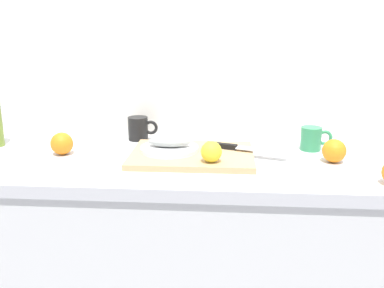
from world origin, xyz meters
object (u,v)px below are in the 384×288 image
Objects in this scene: cutting_board at (192,155)px; white_plate at (169,149)px; chef_knife at (236,147)px; orange_0 at (62,144)px; coffee_mug_1 at (139,128)px; fish_fillet at (169,142)px; coffee_mug_0 at (312,139)px; lemon_0 at (211,152)px.

white_plate reaches higher than cutting_board.
chef_knife is (0.15, 0.04, 0.02)m from cutting_board.
orange_0 is at bearing -179.32° from white_plate.
chef_knife is 2.40× the size of coffee_mug_1.
fish_fillet is 1.32× the size of coffee_mug_0.
coffee_mug_1 is (-0.23, 0.23, 0.04)m from cutting_board.
orange_0 is at bearing -158.44° from chef_knife.
coffee_mug_1 is at bearing 43.13° from orange_0.
cutting_board is at bearing 124.68° from lemon_0.
chef_knife is 2.50× the size of coffee_mug_0.
white_plate is 0.23m from chef_knife.
orange_0 is (-0.38, -0.00, 0.01)m from white_plate.
coffee_mug_1 reaches higher than white_plate.
white_plate is at bearing -90.00° from fish_fillet.
coffee_mug_0 is 0.66m from coffee_mug_1.
orange_0 reaches higher than cutting_board.
lemon_0 is at bearing -101.85° from chef_knife.
coffee_mug_1 is at bearing 171.64° from coffee_mug_0.
fish_fillet is 0.23m from chef_knife.
fish_fillet is at bearing 0.68° from orange_0.
white_plate is 0.38m from orange_0.
coffee_mug_1 is (-0.15, 0.21, -0.01)m from fish_fillet.
cutting_board is 0.13m from lemon_0.
fish_fillet is at bearing -154.51° from chef_knife.
lemon_0 is at bearing -147.45° from coffee_mug_0.
coffee_mug_1 is (-0.66, 0.10, 0.00)m from coffee_mug_0.
white_plate is at bearing 142.54° from lemon_0.
coffee_mug_1 is 0.32m from orange_0.
orange_0 is (-0.23, -0.22, -0.01)m from coffee_mug_1.
lemon_0 reaches higher than coffee_mug_0.
white_plate is 0.03m from fish_fillet.
coffee_mug_0 is at bearing 12.88° from white_plate.
lemon_0 is (0.15, -0.11, 0.03)m from white_plate.
coffee_mug_1 reaches higher than fish_fillet.
coffee_mug_0 reaches higher than cutting_board.
coffee_mug_0 is at bearing 12.88° from fish_fillet.
orange_0 is (-0.53, 0.11, -0.01)m from lemon_0.
fish_fillet is at bearing -167.12° from coffee_mug_0.
coffee_mug_0 reaches higher than fish_fillet.
white_plate is 1.77× the size of coffee_mug_0.
lemon_0 is 0.43m from coffee_mug_0.
chef_knife is 0.61m from orange_0.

